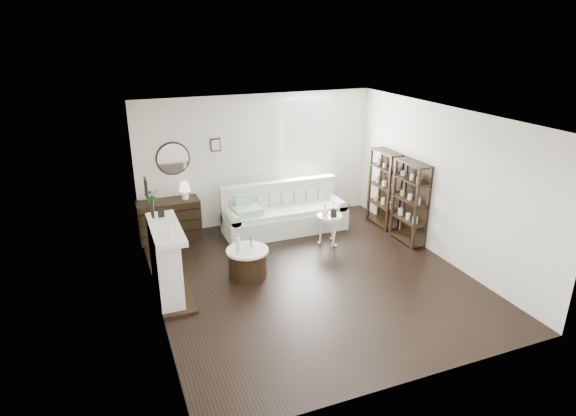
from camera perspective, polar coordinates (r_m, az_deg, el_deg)
name	(u,v)px	position (r m, az deg, el deg)	size (l,w,h in m)	color
room	(292,146)	(10.20, 0.49, 7.40)	(5.50, 5.50, 5.50)	black
fireplace	(166,264)	(7.64, -14.22, -6.47)	(0.50, 1.40, 1.84)	silver
shelf_unit_far	(384,189)	(10.16, 11.34, 2.26)	(0.30, 0.80, 1.60)	black
shelf_unit_near	(410,202)	(9.46, 14.24, 0.64)	(0.30, 0.80, 1.60)	black
sofa	(284,215)	(9.88, -0.53, -0.82)	(2.49, 0.86, 0.97)	beige
quilt	(247,211)	(9.44, -4.88, -0.34)	(0.55, 0.45, 0.14)	#227E54
suitcase	(335,216)	(10.14, 5.58, -0.93)	(0.67, 0.22, 0.45)	brown
dresser	(169,220)	(9.70, -13.89, -1.38)	(1.19, 0.51, 0.79)	black
table_lamp	(185,190)	(9.56, -12.13, 2.05)	(0.22, 0.22, 0.34)	beige
potted_plant	(151,196)	(9.44, -15.90, 1.36)	(0.27, 0.24, 0.30)	#1C631C
drum_table	(248,262)	(8.12, -4.80, -6.44)	(0.70, 0.70, 0.49)	black
pedestal_table	(329,218)	(9.17, 4.93, -1.15)	(0.49, 0.49, 0.59)	white
eiffel_drum	(251,242)	(8.04, -4.44, -4.07)	(0.11, 0.11, 0.19)	black
bottle_drum	(238,244)	(7.84, -5.95, -4.24)	(0.08, 0.08, 0.33)	silver
card_frame_drum	(247,249)	(7.81, -4.83, -4.85)	(0.14, 0.01, 0.19)	white
eiffel_ped	(333,209)	(9.19, 5.41, -0.12)	(0.12, 0.12, 0.20)	black
flask_ped	(325,209)	(9.09, 4.42, -0.13)	(0.14, 0.14, 0.26)	silver
card_frame_ped	(334,214)	(9.03, 5.44, -0.66)	(0.11, 0.01, 0.15)	black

